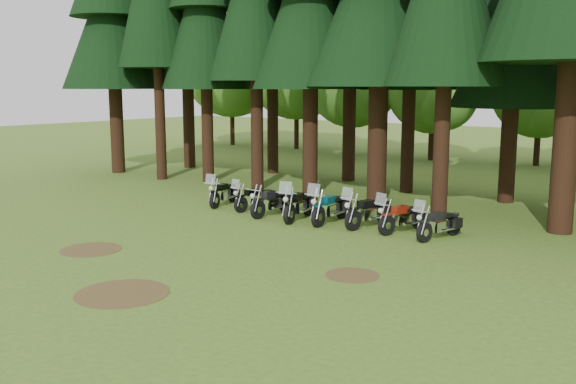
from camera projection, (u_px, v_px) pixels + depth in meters
name	position (u px, v px, depth m)	size (l,w,h in m)	color
ground	(212.00, 252.00, 18.69)	(120.00, 120.00, 0.00)	#41621D
decid_0	(233.00, 71.00, 50.75)	(8.00, 7.78, 10.00)	#321C10
decid_1	(299.00, 71.00, 47.48)	(7.91, 7.69, 9.88)	#321C10
decid_2	(355.00, 83.00, 43.52)	(6.72, 6.53, 8.40)	#321C10
decid_3	(436.00, 90.00, 40.43)	(6.12, 5.95, 7.65)	#321C10
decid_4	(544.00, 92.00, 37.61)	(5.93, 5.76, 7.41)	#321C10
dirt_patch_0	(91.00, 250.00, 18.92)	(1.80, 1.80, 0.01)	#4C3D1E
dirt_patch_1	(352.00, 275.00, 16.38)	(1.40, 1.40, 0.01)	#4C3D1E
dirt_patch_2	(122.00, 293.00, 14.96)	(2.20, 2.20, 0.01)	#4C3D1E
motorcycle_0	(224.00, 194.00, 25.82)	(0.86, 2.23, 1.41)	black
motorcycle_1	(254.00, 199.00, 24.86)	(0.48, 2.10, 1.32)	black
motorcycle_2	(272.00, 203.00, 23.81)	(0.33, 2.31, 0.94)	black
motorcycle_3	(299.00, 206.00, 23.04)	(0.85, 2.46, 1.55)	black
motorcycle_4	(330.00, 208.00, 22.52)	(0.52, 2.47, 1.55)	black
motorcycle_5	(369.00, 213.00, 21.86)	(0.71, 2.38, 1.50)	black
motorcycle_6	(403.00, 218.00, 21.09)	(0.89, 2.24, 1.42)	black
motorcycle_7	(439.00, 225.00, 20.19)	(0.74, 2.17, 1.37)	black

